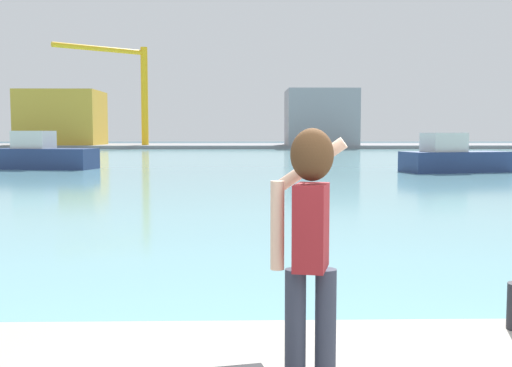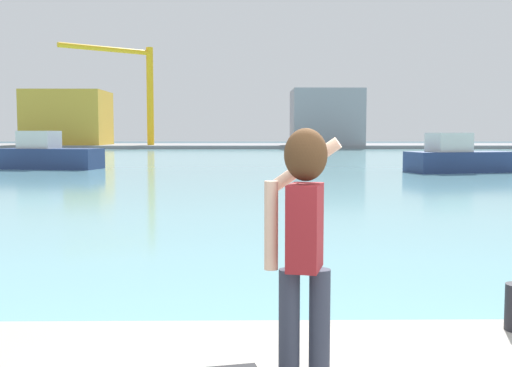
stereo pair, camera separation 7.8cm
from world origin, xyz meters
name	(u,v)px [view 1 (the left image)]	position (x,y,z in m)	size (l,w,h in m)	color
ground_plane	(256,159)	(0.00, 50.00, 0.00)	(220.00, 220.00, 0.00)	#334751
harbor_water	(256,158)	(0.00, 52.00, 0.01)	(140.00, 100.00, 0.02)	#6BA8B2
far_shore_dock	(250,146)	(0.00, 92.00, 0.25)	(140.00, 20.00, 0.51)	gray
person_photographer	(310,232)	(-0.84, 0.47, 1.62)	(0.53, 0.57, 1.74)	#2D3342
boat_moored	(43,155)	(-13.71, 35.19, 0.88)	(6.54, 3.58, 2.37)	navy
boat_moored_2	(453,158)	(10.87, 31.55, 0.83)	(6.36, 3.67, 2.25)	navy
warehouse_left	(62,118)	(-27.97, 88.57, 4.49)	(11.40, 9.89, 7.96)	gold
warehouse_right	(321,117)	(10.32, 86.81, 4.53)	(10.06, 9.31, 8.04)	gray
port_crane	(131,82)	(-17.05, 85.00, 9.53)	(11.35, 9.06, 14.06)	yellow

